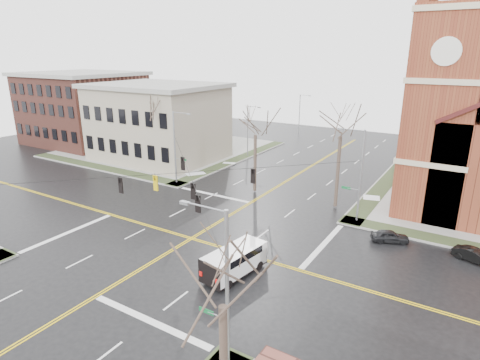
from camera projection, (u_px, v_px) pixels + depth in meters
The scene contains 19 objects.
ground at pixel (192, 238), 35.92m from camera, with size 120.00×120.00×0.00m, color black.
sidewalks at pixel (192, 238), 35.89m from camera, with size 80.00×80.00×0.17m.
road_markings at pixel (192, 238), 35.92m from camera, with size 100.00×100.00×0.01m.
civic_building_a at pixel (158, 123), 61.47m from camera, with size 18.00×14.00×11.00m, color gray.
civic_building_b at pixel (84, 109), 72.96m from camera, with size 18.00×16.00×12.00m, color brown.
signal_pole_ne at pixel (359, 173), 38.05m from camera, with size 2.75×0.22×9.00m.
signal_pole_nw at pixel (176, 146), 49.40m from camera, with size 2.75×0.22×9.00m.
signal_pole_se at pixel (224, 290), 19.42m from camera, with size 2.75×0.22×9.00m.
span_wires at pixel (189, 172), 34.03m from camera, with size 23.02×23.02×0.03m.
traffic_signals at pixel (184, 183), 33.72m from camera, with size 8.21×8.26×1.30m.
streetlight_north_a at pixel (248, 129), 62.58m from camera, with size 2.30×0.20×8.00m.
streetlight_north_b at pixel (300, 113), 78.78m from camera, with size 2.30×0.20×8.00m.
cargo_van at pixel (237, 259), 29.86m from camera, with size 2.92×5.69×2.07m.
parked_car_a at pixel (390, 236), 35.10m from camera, with size 1.29×3.21×1.09m, color black.
parked_car_b at pixel (475, 256), 31.77m from camera, with size 1.13×3.23×1.07m, color black.
tree_nw_far at pixel (165, 113), 51.76m from camera, with size 4.00×4.00×11.64m.
tree_nw_near at pixel (255, 131), 45.73m from camera, with size 4.00×4.00×10.12m.
tree_ne at pixel (341, 131), 40.61m from camera, with size 4.00×4.00×11.46m.
tree_se at pixel (223, 298), 15.85m from camera, with size 4.00×4.00×9.16m.
Camera 1 is at (20.86, -25.45, 15.93)m, focal length 30.00 mm.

